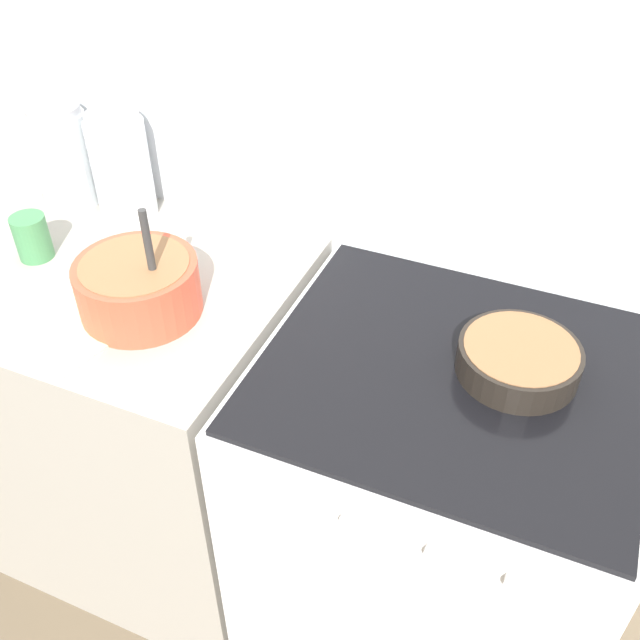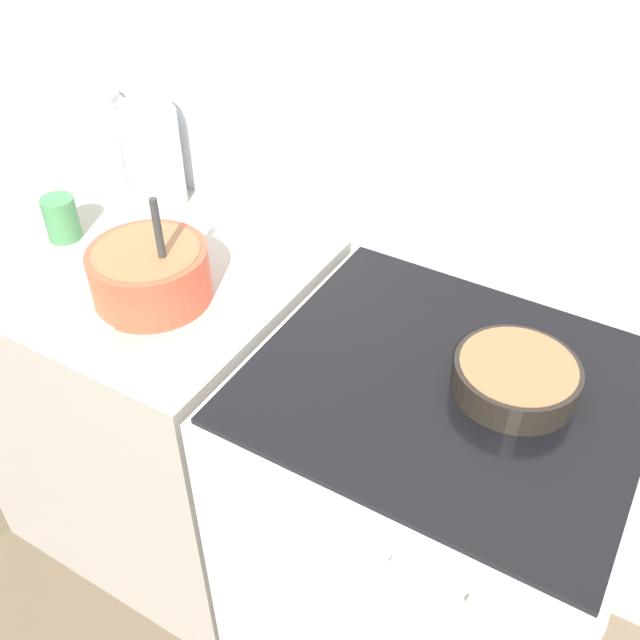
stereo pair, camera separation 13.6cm
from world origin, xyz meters
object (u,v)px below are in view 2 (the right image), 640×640
(stove, at_px, (424,529))
(storage_jar_middle, at_px, (154,162))
(mixing_bowl, at_px, (150,271))
(tin_can, at_px, (61,218))
(baking_pan, at_px, (516,376))
(storage_jar_left, at_px, (103,148))

(stove, xyz_separation_m, storage_jar_middle, (-0.88, 0.24, 0.58))
(mixing_bowl, xyz_separation_m, tin_can, (-0.33, 0.07, -0.02))
(baking_pan, xyz_separation_m, tin_can, (-1.08, -0.05, 0.02))
(storage_jar_middle, distance_m, tin_can, 0.26)
(storage_jar_left, xyz_separation_m, tin_can, (0.09, -0.24, -0.06))
(baking_pan, bearing_deg, tin_can, -177.59)
(mixing_bowl, bearing_deg, baking_pan, 9.06)
(mixing_bowl, height_order, storage_jar_left, same)
(stove, bearing_deg, tin_can, -179.74)
(baking_pan, bearing_deg, mixing_bowl, -170.94)
(stove, relative_size, tin_can, 9.03)
(mixing_bowl, distance_m, storage_jar_middle, 0.40)
(stove, relative_size, mixing_bowl, 3.72)
(tin_can, bearing_deg, mixing_bowl, -12.35)
(baking_pan, distance_m, storage_jar_left, 1.18)
(storage_jar_middle, height_order, tin_can, storage_jar_middle)
(baking_pan, relative_size, storage_jar_middle, 0.86)
(storage_jar_middle, bearing_deg, stove, -14.98)
(stove, bearing_deg, storage_jar_left, 167.37)
(tin_can, bearing_deg, storage_jar_left, 109.56)
(mixing_bowl, distance_m, tin_can, 0.34)
(storage_jar_left, height_order, tin_can, storage_jar_left)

